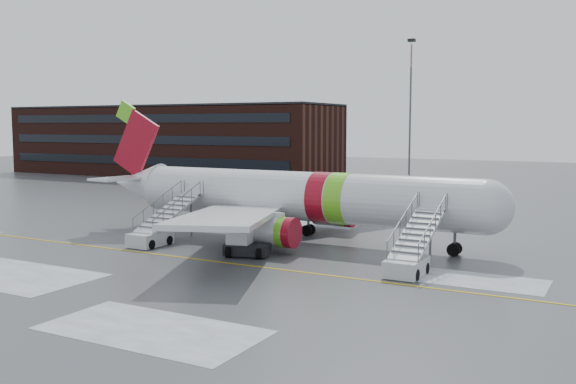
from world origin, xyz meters
The scene contains 7 objects.
ground centered at (0.00, 0.00, 0.00)m, with size 260.00×260.00×0.00m, color #494C4F.
airliner centered at (4.71, 8.51, 3.42)m, with size 35.03×32.97×11.18m.
airstair_fwd centered at (16.61, 1.97, 1.06)m, with size 2.05×7.70×3.48m.
airstair_aft centered at (-3.13, 1.97, 1.06)m, with size 2.05×7.70×3.48m.
pushback_tug centered at (5.02, 1.43, 0.77)m, with size 3.34×2.83×1.73m.
terminal_building centered at (-45.00, 54.98, 6.20)m, with size 62.00×16.11×12.30m.
light_mast_far_n centered at (-8.00, 78.00, 13.84)m, with size 1.20×1.20×24.25m.
Camera 1 is at (28.35, -35.24, 9.02)m, focal length 40.00 mm.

